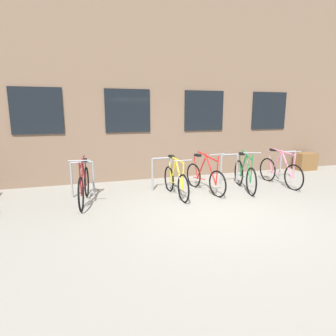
{
  "coord_description": "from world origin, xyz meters",
  "views": [
    {
      "loc": [
        -2.64,
        -5.12,
        2.07
      ],
      "look_at": [
        -0.49,
        1.6,
        0.64
      ],
      "focal_mm": 30.48,
      "sensor_mm": 36.0,
      "label": 1
    }
  ],
  "objects_px": {
    "bicycle_green": "(245,175)",
    "bicycle_maroon": "(84,186)",
    "bicycle_yellow": "(176,181)",
    "bicycle_pink": "(280,171)",
    "bicycle_red": "(205,177)",
    "planter_box": "(305,161)"
  },
  "relations": [
    {
      "from": "bicycle_green",
      "to": "bicycle_maroon",
      "type": "relative_size",
      "value": 0.94
    },
    {
      "from": "bicycle_yellow",
      "to": "bicycle_maroon",
      "type": "relative_size",
      "value": 0.92
    },
    {
      "from": "bicycle_yellow",
      "to": "bicycle_maroon",
      "type": "distance_m",
      "value": 2.16
    },
    {
      "from": "bicycle_green",
      "to": "bicycle_maroon",
      "type": "bearing_deg",
      "value": 177.86
    },
    {
      "from": "bicycle_green",
      "to": "bicycle_pink",
      "type": "relative_size",
      "value": 0.96
    },
    {
      "from": "bicycle_red",
      "to": "bicycle_maroon",
      "type": "xyz_separation_m",
      "value": [
        -3.01,
        -0.01,
        0.03
      ]
    },
    {
      "from": "bicycle_green",
      "to": "planter_box",
      "type": "relative_size",
      "value": 2.42
    },
    {
      "from": "bicycle_red",
      "to": "bicycle_yellow",
      "type": "distance_m",
      "value": 0.87
    },
    {
      "from": "bicycle_yellow",
      "to": "bicycle_green",
      "type": "relative_size",
      "value": 0.98
    },
    {
      "from": "bicycle_yellow",
      "to": "bicycle_green",
      "type": "distance_m",
      "value": 1.93
    },
    {
      "from": "bicycle_red",
      "to": "bicycle_yellow",
      "type": "height_order",
      "value": "bicycle_red"
    },
    {
      "from": "bicycle_yellow",
      "to": "bicycle_maroon",
      "type": "height_order",
      "value": "bicycle_maroon"
    },
    {
      "from": "planter_box",
      "to": "bicycle_green",
      "type": "bearing_deg",
      "value": -155.49
    },
    {
      "from": "bicycle_red",
      "to": "bicycle_pink",
      "type": "distance_m",
      "value": 2.29
    },
    {
      "from": "bicycle_green",
      "to": "planter_box",
      "type": "bearing_deg",
      "value": 24.51
    },
    {
      "from": "bicycle_pink",
      "to": "planter_box",
      "type": "height_order",
      "value": "bicycle_pink"
    },
    {
      "from": "bicycle_yellow",
      "to": "bicycle_maroon",
      "type": "xyz_separation_m",
      "value": [
        -2.16,
        0.14,
        0.03
      ]
    },
    {
      "from": "bicycle_red",
      "to": "bicycle_maroon",
      "type": "distance_m",
      "value": 3.01
    },
    {
      "from": "bicycle_yellow",
      "to": "bicycle_pink",
      "type": "bearing_deg",
      "value": 1.79
    },
    {
      "from": "bicycle_yellow",
      "to": "bicycle_green",
      "type": "xyz_separation_m",
      "value": [
        1.93,
        -0.01,
        0.02
      ]
    },
    {
      "from": "bicycle_maroon",
      "to": "planter_box",
      "type": "xyz_separation_m",
      "value": [
        7.57,
        1.44,
        -0.1
      ]
    },
    {
      "from": "bicycle_red",
      "to": "bicycle_pink",
      "type": "bearing_deg",
      "value": -1.38
    }
  ]
}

